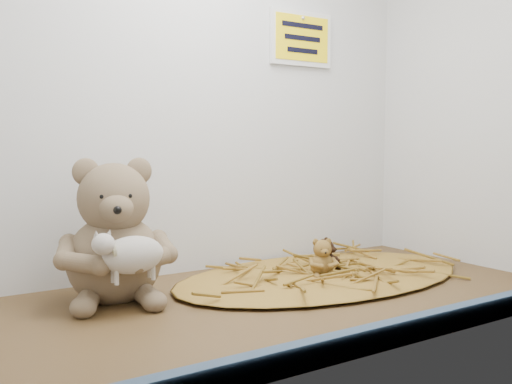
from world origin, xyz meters
TOP-DOWN VIEW (x-y plane):
  - alcove_shell at (0.00, 9.00)cm, footprint 120.40×60.20cm
  - front_rail at (0.00, -28.80)cm, footprint 119.28×2.20cm
  - straw_bed at (20.78, 8.71)cm, footprint 69.96×40.62cm
  - main_teddy at (-23.01, 16.00)cm, footprint 26.41×27.26cm
  - toy_lamb at (-23.01, 6.50)cm, footprint 14.14×8.63cm
  - mini_teddy_tan at (19.26, 7.35)cm, footprint 8.61×8.79cm
  - mini_teddy_brown at (22.31, 10.07)cm, footprint 8.45×8.54cm
  - wall_sign at (30.00, 29.40)cm, footprint 16.00×1.20cm

SIDE VIEW (x-z plane):
  - straw_bed at x=20.78cm, z-range 0.00..1.35cm
  - front_rail at x=0.00cm, z-range 0.00..3.60cm
  - mini_teddy_brown at x=22.31cm, z-range 1.35..8.75cm
  - mini_teddy_tan at x=19.26cm, z-range 1.35..9.33cm
  - toy_lamb at x=-23.01cm, z-range 5.56..14.70cm
  - main_teddy at x=-23.01cm, z-range 0.00..26.50cm
  - alcove_shell at x=0.00cm, z-range -0.20..90.20cm
  - wall_sign at x=30.00cm, z-range 49.50..60.50cm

